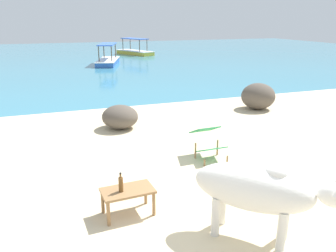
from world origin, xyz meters
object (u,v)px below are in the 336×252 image
at_px(boat_blue, 108,60).
at_px(bottle, 121,184).
at_px(low_bench_table, 128,194).
at_px(boat_yellow, 135,51).
at_px(cow, 257,189).
at_px(deck_chair_far, 208,140).

bearing_deg(boat_blue, bottle, 8.11).
distance_m(low_bench_table, bottle, 0.21).
bearing_deg(boat_yellow, low_bench_table, 141.15).
distance_m(cow, bottle, 1.89).
distance_m(boat_blue, boat_yellow, 6.35).
bearing_deg(bottle, boat_yellow, 75.24).
distance_m(bottle, deck_chair_far, 2.69).
distance_m(bottle, boat_blue, 17.93).
distance_m(cow, low_bench_table, 1.86).
relative_size(deck_chair_far, boat_blue, 0.20).
relative_size(low_bench_table, deck_chair_far, 1.00).
distance_m(deck_chair_far, boat_yellow, 21.95).
bearing_deg(cow, boat_blue, 130.44).
xyz_separation_m(deck_chair_far, boat_blue, (0.76, 16.10, -0.13)).
bearing_deg(deck_chair_far, bottle, -55.71).
relative_size(bottle, boat_yellow, 0.08).
height_order(bottle, boat_blue, boat_blue).
bearing_deg(cow, low_bench_table, -173.43).
distance_m(cow, deck_chair_far, 2.78).
distance_m(deck_chair_far, boat_blue, 16.12).
xyz_separation_m(low_bench_table, bottle, (-0.10, -0.02, 0.18)).
relative_size(low_bench_table, bottle, 2.65).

